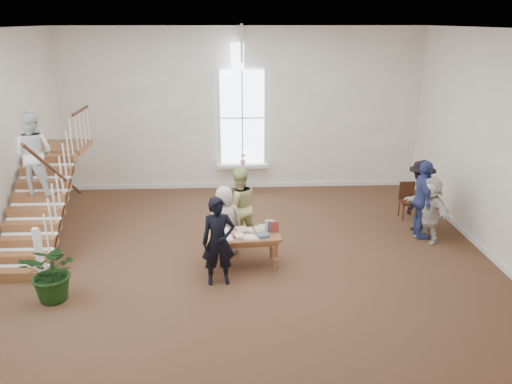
{
  "coord_description": "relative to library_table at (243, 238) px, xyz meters",
  "views": [
    {
      "loc": [
        -0.27,
        -9.38,
        4.66
      ],
      "look_at": [
        0.19,
        0.4,
        1.26
      ],
      "focal_mm": 35.0,
      "sensor_mm": 36.0,
      "label": 1
    }
  ],
  "objects": [
    {
      "name": "ground",
      "position": [
        0.11,
        0.45,
        -0.6
      ],
      "size": [
        10.0,
        10.0,
        0.0
      ],
      "primitive_type": "plane",
      "color": "#4B2D1D",
      "rests_on": "ground"
    },
    {
      "name": "room_shell",
      "position": [
        0.11,
        4.84,
        -0.2
      ],
      "size": [
        10.49,
        10.0,
        10.0
      ],
      "color": "beige",
      "rests_on": "ground"
    },
    {
      "name": "staircase",
      "position": [
        -4.23,
        1.2,
        1.02
      ],
      "size": [
        1.1,
        4.1,
        2.92
      ],
      "color": "brown",
      "rests_on": "ground"
    },
    {
      "name": "library_table",
      "position": [
        0.0,
        0.0,
        0.0
      ],
      "size": [
        1.51,
        0.85,
        0.74
      ],
      "rotation": [
        0.0,
        0.0,
        0.09
      ],
      "color": "brown",
      "rests_on": "ground"
    },
    {
      "name": "police_officer",
      "position": [
        -0.46,
        -0.66,
        0.24
      ],
      "size": [
        0.66,
        0.48,
        1.68
      ],
      "primitive_type": "imported",
      "rotation": [
        0.0,
        0.0,
        0.13
      ],
      "color": "black",
      "rests_on": "ground"
    },
    {
      "name": "elderly_woman",
      "position": [
        -0.36,
        0.59,
        0.13
      ],
      "size": [
        0.81,
        0.62,
        1.47
      ],
      "primitive_type": "imported",
      "rotation": [
        0.0,
        0.0,
        3.38
      ],
      "color": "beige",
      "rests_on": "ground"
    },
    {
      "name": "person_yellow",
      "position": [
        -0.06,
        1.09,
        0.25
      ],
      "size": [
        0.98,
        0.85,
        1.7
      ],
      "primitive_type": "imported",
      "rotation": [
        0.0,
        0.0,
        3.43
      ],
      "color": "#CBC97E",
      "rests_on": "ground"
    },
    {
      "name": "woman_cluster_a",
      "position": [
        4.0,
        1.21,
        0.28
      ],
      "size": [
        0.55,
        1.08,
        1.77
      ],
      "primitive_type": "imported",
      "rotation": [
        0.0,
        0.0,
        1.46
      ],
      "color": "#384686",
      "rests_on": "ground"
    },
    {
      "name": "woman_cluster_b",
      "position": [
        4.11,
        1.66,
        0.22
      ],
      "size": [
        1.16,
        1.21,
        1.65
      ],
      "primitive_type": "imported",
      "rotation": [
        0.0,
        0.0,
        4.0
      ],
      "color": "black",
      "rests_on": "ground"
    },
    {
      "name": "woman_cluster_c",
      "position": [
        4.11,
        1.01,
        0.13
      ],
      "size": [
        0.88,
        1.43,
        1.47
      ],
      "primitive_type": "imported",
      "rotation": [
        0.0,
        0.0,
        5.07
      ],
      "color": "beige",
      "rests_on": "ground"
    },
    {
      "name": "floor_plant",
      "position": [
        -3.29,
        -1.11,
        -0.06
      ],
      "size": [
        1.1,
        0.99,
        1.09
      ],
      "primitive_type": "imported",
      "rotation": [
        0.0,
        0.0,
        -0.16
      ],
      "color": "black",
      "rests_on": "ground"
    },
    {
      "name": "side_chair",
      "position": [
        4.11,
        2.41,
        -0.11
      ],
      "size": [
        0.39,
        0.39,
        0.89
      ],
      "rotation": [
        0.0,
        0.0,
        0.02
      ],
      "color": "#321C0D",
      "rests_on": "ground"
    }
  ]
}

